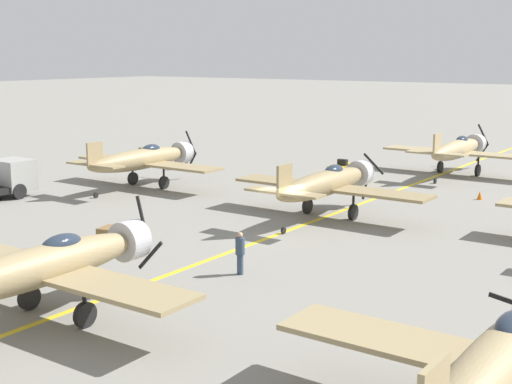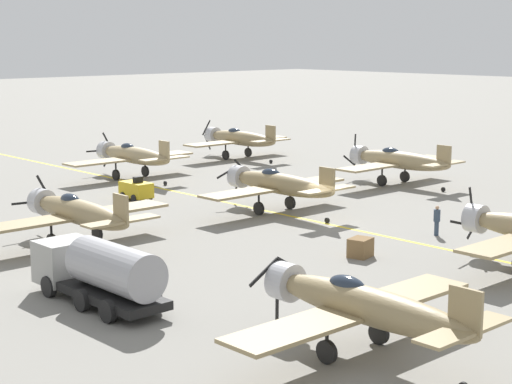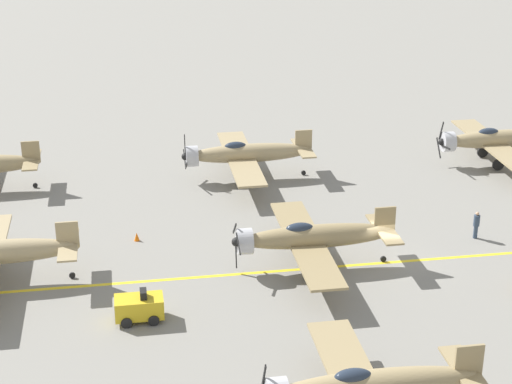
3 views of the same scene
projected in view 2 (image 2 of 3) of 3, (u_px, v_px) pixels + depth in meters
ground_plane at (325, 223)px, 55.34m from camera, size 400.00×400.00×0.00m
taxiway_stripe at (325, 223)px, 55.34m from camera, size 0.30×160.00×0.01m
airplane_near_left at (362, 305)px, 31.91m from camera, size 12.00×9.98×3.65m
airplane_mid_left at (77, 212)px, 48.93m from camera, size 12.00×9.98×3.65m
airplane_mid_right at (397, 160)px, 69.74m from camera, size 12.00×9.98×3.80m
airplane_mid_center at (278, 184)px, 58.39m from camera, size 12.00×9.98×3.65m
airplane_far_right at (239, 138)px, 84.89m from camera, size 12.00×9.98×3.65m
airplane_far_center at (133, 155)px, 72.61m from camera, size 12.00×9.98×3.65m
fuel_tanker at (99, 271)px, 38.39m from camera, size 2.67×8.00×2.98m
tow_tractor at (136, 190)px, 63.17m from camera, size 1.57×2.60×1.79m
ground_crew_inspecting at (437, 219)px, 51.80m from camera, size 0.40×0.40×1.84m
supply_crate_mid_lane at (360, 248)px, 46.78m from camera, size 1.48×1.33×1.06m
traffic_cone at (239, 182)px, 69.78m from camera, size 0.36×0.36×0.55m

